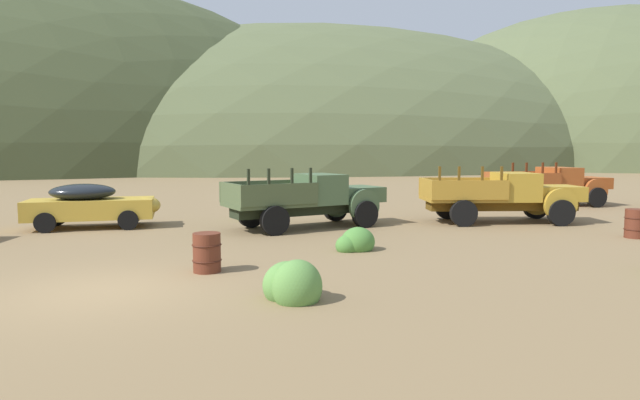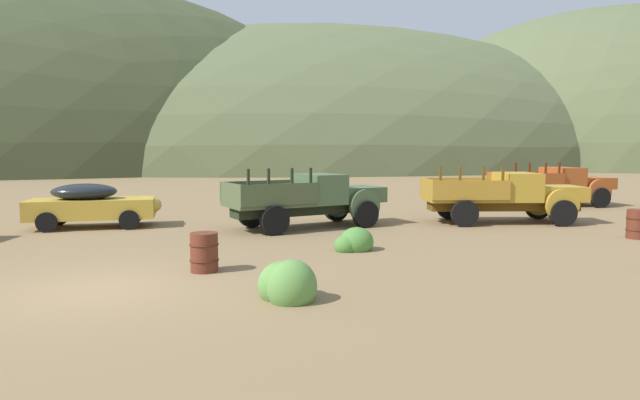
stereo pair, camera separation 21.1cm
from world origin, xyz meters
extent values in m
plane|color=olive|center=(0.00, 0.00, 0.00)|extent=(300.00, 300.00, 0.00)
ellipsoid|color=#424C2D|center=(-12.40, 70.08, 0.00)|extent=(99.63, 53.33, 51.67)
ellipsoid|color=#56603D|center=(36.46, 79.92, 0.00)|extent=(119.66, 86.46, 46.10)
ellipsoid|color=#56603D|center=(83.56, 63.45, 0.00)|extent=(85.75, 76.48, 53.85)
cube|color=gold|center=(-0.55, 9.32, 0.68)|extent=(4.37, 2.17, 0.68)
ellipsoid|color=black|center=(-0.80, 9.35, 1.28)|extent=(2.34, 1.76, 0.57)
ellipsoid|color=gold|center=(1.33, 9.12, 0.75)|extent=(1.07, 1.49, 0.61)
cylinder|color=black|center=(0.66, 8.32, 0.34)|extent=(0.70, 0.27, 0.68)
cylinder|color=black|center=(0.84, 10.05, 0.34)|extent=(0.70, 0.27, 0.68)
cylinder|color=black|center=(-1.94, 8.59, 0.34)|extent=(0.70, 0.27, 0.68)
cylinder|color=black|center=(-1.76, 10.32, 0.34)|extent=(0.70, 0.27, 0.68)
cube|color=#232B1B|center=(6.62, 6.70, 0.66)|extent=(5.54, 1.74, 0.36)
cube|color=#47603D|center=(8.61, 7.00, 1.11)|extent=(1.95, 1.88, 0.55)
cube|color=#B7B2A8|center=(9.40, 7.13, 1.09)|extent=(0.25, 1.12, 0.44)
cylinder|color=#47603D|center=(8.53, 6.01, 0.76)|extent=(1.21, 0.36, 1.20)
cylinder|color=#47603D|center=(8.23, 7.93, 0.76)|extent=(1.21, 0.36, 1.20)
cube|color=#47603D|center=(7.13, 6.77, 1.36)|extent=(1.54, 2.05, 1.05)
cube|color=black|center=(7.69, 6.86, 1.57)|extent=(0.29, 1.58, 0.59)
cube|color=#495735|center=(5.14, 6.47, 0.90)|extent=(3.03, 2.36, 0.12)
cube|color=#495735|center=(5.29, 5.50, 1.31)|extent=(2.74, 0.52, 0.70)
cube|color=#495735|center=(4.99, 7.44, 1.31)|extent=(2.74, 0.52, 0.70)
cube|color=#495735|center=(3.83, 6.27, 1.31)|extent=(0.40, 1.96, 0.70)
cube|color=#232B1B|center=(4.20, 5.33, 1.91)|extent=(0.09, 0.09, 0.50)
cube|color=#232B1B|center=(4.88, 5.43, 1.91)|extent=(0.09, 0.09, 0.50)
cube|color=#232B1B|center=(5.70, 5.56, 1.91)|extent=(0.09, 0.09, 0.50)
cube|color=#232B1B|center=(6.38, 5.67, 1.91)|extent=(0.09, 0.09, 0.50)
cylinder|color=black|center=(8.53, 5.96, 0.48)|extent=(0.99, 0.42, 0.96)
cylinder|color=black|center=(8.22, 7.98, 0.48)|extent=(0.99, 0.42, 0.96)
cylinder|color=black|center=(5.07, 5.42, 0.48)|extent=(0.99, 0.42, 0.96)
cylinder|color=black|center=(4.76, 7.44, 0.48)|extent=(0.99, 0.42, 0.96)
cube|color=#593D12|center=(13.95, 5.38, 0.66)|extent=(5.57, 2.63, 0.36)
cube|color=#B28928|center=(15.89, 4.74, 1.11)|extent=(2.19, 2.13, 0.55)
cube|color=#B7B2A8|center=(16.67, 4.48, 1.09)|extent=(0.43, 1.11, 0.44)
cylinder|color=#B28928|center=(15.36, 3.87, 0.76)|extent=(1.20, 0.55, 1.20)
cylinder|color=#B28928|center=(15.98, 5.75, 0.76)|extent=(1.20, 0.55, 1.20)
cube|color=#B28928|center=(14.45, 5.21, 1.36)|extent=(1.82, 2.22, 1.05)
cube|color=black|center=(15.00, 5.03, 1.57)|extent=(0.56, 1.56, 0.59)
cube|color=#A47826|center=(12.51, 5.85, 0.90)|extent=(3.29, 2.77, 0.12)
cube|color=#A47826|center=(12.19, 4.90, 1.31)|extent=(2.70, 0.97, 0.70)
cube|color=#A47826|center=(12.82, 6.80, 1.31)|extent=(2.70, 0.97, 0.70)
cube|color=#A47826|center=(11.23, 6.27, 1.31)|extent=(0.72, 1.93, 0.70)
cube|color=#593D12|center=(11.13, 5.26, 1.91)|extent=(0.10, 0.10, 0.50)
cube|color=#593D12|center=(11.79, 5.04, 1.91)|extent=(0.10, 0.10, 0.50)
cube|color=#593D12|center=(12.59, 4.77, 1.91)|extent=(0.10, 0.10, 0.50)
cube|color=#593D12|center=(13.26, 4.55, 1.91)|extent=(0.10, 0.10, 0.50)
cylinder|color=black|center=(15.34, 3.82, 0.48)|extent=(1.00, 0.57, 0.96)
cylinder|color=black|center=(16.00, 5.80, 0.48)|extent=(1.00, 0.57, 0.96)
cylinder|color=black|center=(11.96, 4.94, 0.48)|extent=(1.00, 0.57, 0.96)
cylinder|color=black|center=(12.61, 6.91, 0.48)|extent=(1.00, 0.57, 0.96)
cube|color=#51220D|center=(20.17, 9.48, 0.66)|extent=(5.57, 1.92, 0.36)
cube|color=#A34C1E|center=(22.16, 9.14, 1.11)|extent=(2.01, 2.06, 0.55)
cube|color=#B7B2A8|center=(22.96, 9.01, 1.09)|extent=(0.29, 1.23, 0.44)
cylinder|color=#A34C1E|center=(21.75, 8.13, 0.76)|extent=(1.21, 0.38, 1.20)
cylinder|color=#A34C1E|center=(22.11, 10.23, 0.76)|extent=(1.21, 0.38, 1.20)
cube|color=#A34C1E|center=(20.68, 9.40, 1.36)|extent=(1.60, 2.24, 1.05)
cube|color=black|center=(21.24, 9.30, 1.57)|extent=(0.34, 1.73, 0.59)
cube|color=#97471E|center=(18.69, 9.74, 0.90)|extent=(3.09, 2.59, 0.12)
cube|color=#97471E|center=(18.51, 8.68, 1.31)|extent=(2.75, 0.57, 0.70)
cube|color=#97471E|center=(18.87, 10.80, 1.31)|extent=(2.75, 0.57, 0.70)
cube|color=#97471E|center=(17.39, 9.96, 1.31)|extent=(0.46, 2.13, 0.70)
cube|color=#51220D|center=(17.42, 8.87, 1.91)|extent=(0.09, 0.09, 0.50)
cube|color=#51220D|center=(18.10, 8.75, 1.91)|extent=(0.09, 0.09, 0.50)
cube|color=#51220D|center=(18.92, 8.61, 1.91)|extent=(0.09, 0.09, 0.50)
cube|color=#51220D|center=(19.60, 8.49, 1.91)|extent=(0.09, 0.09, 0.50)
cylinder|color=black|center=(21.74, 8.08, 0.48)|extent=(0.99, 0.44, 0.96)
cylinder|color=black|center=(22.12, 10.28, 0.48)|extent=(0.99, 0.44, 0.96)
cylinder|color=black|center=(18.28, 8.67, 0.48)|extent=(0.99, 0.44, 0.96)
cylinder|color=black|center=(18.65, 10.88, 0.48)|extent=(0.99, 0.44, 0.96)
cylinder|color=#5B2819|center=(15.50, 0.95, 0.45)|extent=(0.61, 0.61, 0.91)
torus|color=#401C11|center=(15.50, 0.95, 0.63)|extent=(0.65, 0.65, 0.03)
torus|color=#401C11|center=(15.50, 0.95, 0.27)|extent=(0.65, 0.65, 0.03)
cylinder|color=#5B2819|center=(2.21, 0.95, 0.44)|extent=(0.62, 0.62, 0.89)
torus|color=#401C11|center=(2.21, 0.95, 0.62)|extent=(0.67, 0.67, 0.03)
torus|color=#401C11|center=(2.21, 0.95, 0.27)|extent=(0.67, 0.67, 0.03)
ellipsoid|color=#5B8E42|center=(3.40, -1.88, 0.19)|extent=(0.77, 0.70, 0.71)
ellipsoid|color=#5B8E42|center=(3.38, -2.03, 0.27)|extent=(0.93, 0.84, 1.00)
ellipsoid|color=#5B8E42|center=(3.29, -1.72, 0.24)|extent=(0.93, 0.84, 0.89)
ellipsoid|color=#4C8438|center=(6.51, 2.15, 0.23)|extent=(0.96, 0.86, 0.82)
ellipsoid|color=#4C8438|center=(6.18, 2.10, 0.16)|extent=(0.67, 0.60, 0.58)
ellipsoid|color=#4C8438|center=(5.35, 9.60, 0.34)|extent=(1.15, 1.04, 1.24)
ellipsoid|color=#4C8438|center=(5.47, 9.49, 0.36)|extent=(1.22, 1.09, 1.32)
ellipsoid|color=#4C8438|center=(5.33, 9.51, 0.25)|extent=(1.09, 0.98, 0.91)
camera|label=1|loc=(0.40, -11.13, 2.77)|focal=30.12mm
camera|label=2|loc=(0.60, -11.21, 2.77)|focal=30.12mm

